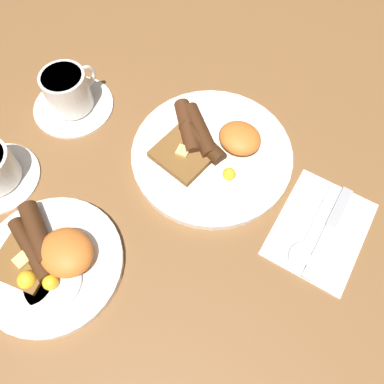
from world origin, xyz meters
name	(u,v)px	position (x,y,z in m)	size (l,w,h in m)	color
ground_plane	(212,157)	(0.00, 0.00, 0.00)	(3.00, 3.00, 0.00)	brown
breakfast_plate_near	(211,150)	(0.00, 0.00, 0.01)	(0.28, 0.28, 0.05)	white
breakfast_plate_far	(50,260)	(0.10, 0.30, 0.02)	(0.22, 0.22, 0.05)	white
teacup_near	(69,94)	(0.28, 0.05, 0.03)	(0.15, 0.15, 0.08)	white
napkin	(320,229)	(-0.22, 0.02, 0.00)	(0.13, 0.18, 0.01)	white
knife	(331,226)	(-0.23, 0.01, 0.01)	(0.03, 0.18, 0.01)	silver
spoon	(304,245)	(-0.21, 0.06, 0.01)	(0.04, 0.17, 0.01)	silver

